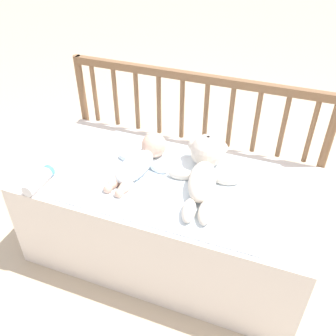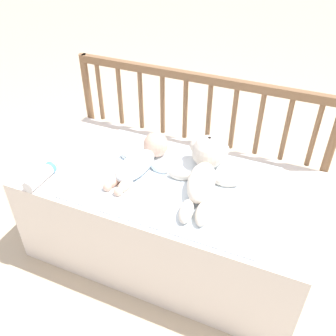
# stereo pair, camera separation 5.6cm
# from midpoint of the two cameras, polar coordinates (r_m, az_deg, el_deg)

# --- Properties ---
(ground_plane) EXTENTS (12.00, 12.00, 0.00)m
(ground_plane) POSITION_cam_midpoint_polar(r_m,az_deg,el_deg) (1.89, -0.80, -12.19)
(ground_plane) COLOR #C6B293
(crib_mattress) EXTENTS (1.24, 0.62, 0.44)m
(crib_mattress) POSITION_cam_midpoint_polar(r_m,az_deg,el_deg) (1.73, -0.86, -7.38)
(crib_mattress) COLOR white
(crib_mattress) RESTS_ON ground_plane
(crib_rail) EXTENTS (1.24, 0.04, 0.78)m
(crib_rail) POSITION_cam_midpoint_polar(r_m,az_deg,el_deg) (1.78, 2.99, 7.54)
(crib_rail) COLOR brown
(crib_rail) RESTS_ON ground_plane
(blanket) EXTENTS (0.82, 0.55, 0.01)m
(blanket) POSITION_cam_midpoint_polar(r_m,az_deg,el_deg) (1.56, -0.27, -2.04)
(blanket) COLOR white
(blanket) RESTS_ON crib_mattress
(teddy_bear) EXTENTS (0.30, 0.47, 0.15)m
(teddy_bear) POSITION_cam_midpoint_polar(r_m,az_deg,el_deg) (1.56, 4.57, 0.17)
(teddy_bear) COLOR silver
(teddy_bear) RESTS_ON crib_mattress
(baby) EXTENTS (0.26, 0.39, 0.11)m
(baby) POSITION_cam_midpoint_polar(r_m,az_deg,el_deg) (1.62, -5.19, 1.12)
(baby) COLOR white
(baby) RESTS_ON crib_mattress
(baby_bottle) EXTENTS (0.05, 0.18, 0.05)m
(baby_bottle) POSITION_cam_midpoint_polar(r_m,az_deg,el_deg) (1.64, -19.77, -1.55)
(baby_bottle) COLOR white
(baby_bottle) RESTS_ON crib_mattress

